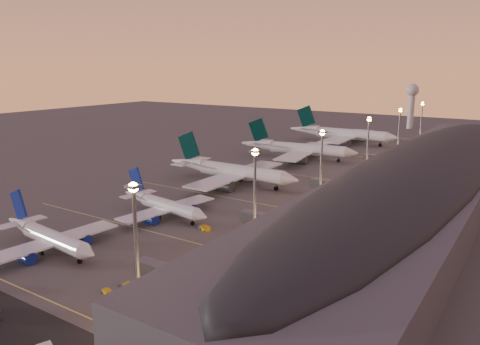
# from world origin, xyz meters

# --- Properties ---
(ground) EXTENTS (700.00, 700.00, 0.00)m
(ground) POSITION_xyz_m (0.00, 0.00, 0.00)
(ground) COLOR #484542
(airliner_narrow_south) EXTENTS (38.66, 34.65, 13.80)m
(airliner_narrow_south) POSITION_xyz_m (-6.89, -29.01, 3.57)
(airliner_narrow_south) COLOR silver
(airliner_narrow_south) RESTS_ON ground
(airliner_narrow_north) EXTENTS (38.02, 34.26, 13.58)m
(airliner_narrow_north) POSITION_xyz_m (-1.67, 7.50, 3.51)
(airliner_narrow_north) COLOR silver
(airliner_narrow_north) RESTS_ON ground
(airliner_wide_near) EXTENTS (59.46, 53.89, 19.10)m
(airliner_wide_near) POSITION_xyz_m (-7.74, 52.90, 4.92)
(airliner_wide_near) COLOR silver
(airliner_wide_near) RESTS_ON ground
(airliner_wide_mid) EXTENTS (60.60, 55.66, 19.39)m
(airliner_wide_mid) POSITION_xyz_m (-8.11, 112.08, 4.99)
(airliner_wide_mid) COLOR silver
(airliner_wide_mid) RESTS_ON ground
(airliner_wide_far) EXTENTS (67.09, 60.87, 21.53)m
(airliner_wide_far) POSITION_xyz_m (-7.58, 169.97, 5.54)
(airliner_wide_far) COLOR silver
(airliner_wide_far) RESTS_ON ground
(terminal_building) EXTENTS (56.35, 255.00, 17.46)m
(terminal_building) POSITION_xyz_m (61.84, 72.47, 8.78)
(terminal_building) COLOR #4B4A50
(terminal_building) RESTS_ON ground
(light_masts) EXTENTS (2.20, 217.20, 25.90)m
(light_masts) POSITION_xyz_m (36.00, 65.00, 17.55)
(light_masts) COLOR slate
(light_masts) RESTS_ON ground
(radar_tower) EXTENTS (9.00, 9.00, 32.50)m
(radar_tower) POSITION_xyz_m (10.00, 260.00, 21.87)
(radar_tower) COLOR silver
(radar_tower) RESTS_ON ground
(lane_markings) EXTENTS (90.00, 180.36, 0.00)m
(lane_markings) POSITION_xyz_m (0.00, 40.00, 0.01)
(lane_markings) COLOR #D8C659
(lane_markings) RESTS_ON ground
(baggage_tug_a) EXTENTS (3.43, 2.00, 0.96)m
(baggage_tug_a) POSITION_xyz_m (23.10, -36.71, 0.44)
(baggage_tug_a) COLOR #C1920C
(baggage_tug_a) RESTS_ON ground
(baggage_tug_b) EXTENTS (4.33, 2.06, 1.26)m
(baggage_tug_b) POSITION_xyz_m (25.47, -32.85, 0.58)
(baggage_tug_b) COLOR #C1920C
(baggage_tug_b) RESTS_ON ground
(baggage_tug_c) EXTENTS (4.54, 3.07, 1.26)m
(baggage_tug_c) POSITION_xyz_m (16.63, 4.37, 0.58)
(baggage_tug_c) COLOR #C1920C
(baggage_tug_c) RESTS_ON ground
(baggage_tug_d) EXTENTS (3.75, 3.85, 1.16)m
(baggage_tug_d) POSITION_xyz_m (30.98, -13.10, 0.53)
(baggage_tug_d) COLOR #C1920C
(baggage_tug_d) RESTS_ON ground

